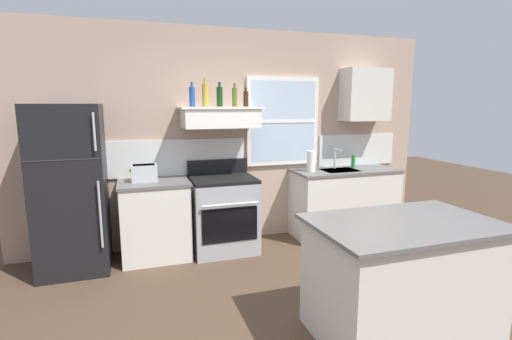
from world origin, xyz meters
The scene contains 18 objects.
ground_plane centered at (0.00, 0.00, 0.00)m, with size 16.00×16.00×0.00m, color #4C3828.
back_wall centered at (0.03, 2.23, 1.35)m, with size 5.40×0.11×2.70m.
refrigerator centered at (-1.90, 1.84, 0.89)m, with size 0.70×0.72×1.78m.
counter_left_of_stove centered at (-1.05, 1.90, 0.46)m, with size 0.79×0.63×0.91m.
toaster centered at (-1.15, 1.93, 1.01)m, with size 0.30×0.20×0.19m.
stove_range centered at (-0.25, 1.86, 0.46)m, with size 0.76×0.69×1.09m.
range_hood_shelf centered at (-0.25, 1.96, 1.62)m, with size 0.96×0.52×0.24m.
bottle_blue_liqueur centered at (-0.58, 1.95, 1.86)m, with size 0.07×0.07×0.28m.
bottle_champagne_gold_foil centered at (-0.42, 1.93, 1.88)m, with size 0.08×0.08×0.32m.
bottle_dark_green_wine centered at (-0.24, 1.99, 1.87)m, with size 0.07×0.07×0.29m.
bottle_olive_oil_square centered at (-0.08, 1.91, 1.86)m, with size 0.06×0.06×0.27m.
bottle_brown_stout centered at (0.07, 1.96, 1.84)m, with size 0.06×0.06×0.23m.
counter_right_with_sink centered at (1.45, 1.90, 0.46)m, with size 1.43×0.63×0.91m.
sink_faucet centered at (1.35, 2.00, 1.08)m, with size 0.03×0.17×0.28m.
paper_towel_roll centered at (0.94, 1.90, 1.04)m, with size 0.11×0.11×0.27m, color white.
dish_soap_bottle centered at (1.63, 2.00, 1.00)m, with size 0.06×0.06×0.18m, color #268C3F.
kitchen_island centered at (0.65, -0.24, 0.46)m, with size 1.40×0.90×0.91m.
upper_cabinet_right centered at (1.80, 2.04, 1.90)m, with size 0.64×0.32×0.70m.
Camera 1 is at (-1.26, -2.47, 1.78)m, focal length 26.52 mm.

